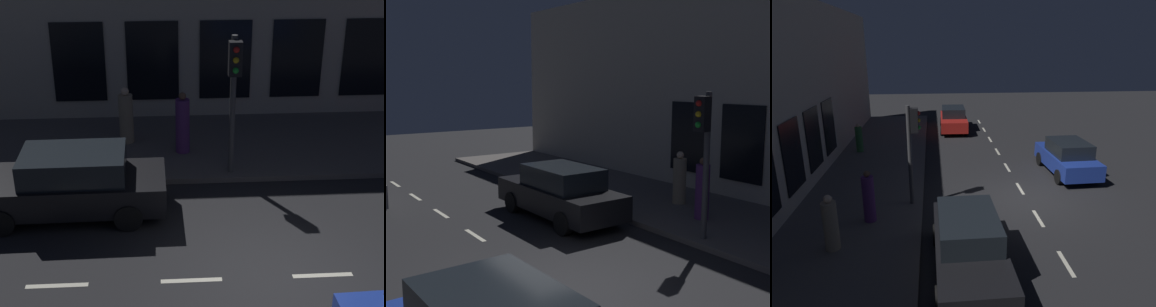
# 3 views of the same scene
# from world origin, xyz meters

# --- Properties ---
(ground_plane) EXTENTS (60.00, 60.00, 0.00)m
(ground_plane) POSITION_xyz_m (0.00, 0.00, 0.00)
(ground_plane) COLOR #232326
(sidewalk) EXTENTS (4.50, 32.00, 0.15)m
(sidewalk) POSITION_xyz_m (6.25, 0.00, 0.07)
(sidewalk) COLOR #5B5654
(sidewalk) RESTS_ON ground
(building_facade) EXTENTS (0.65, 32.00, 7.61)m
(building_facade) POSITION_xyz_m (8.80, 0.00, 3.80)
(building_facade) COLOR beige
(building_facade) RESTS_ON ground
(lane_centre_line) EXTENTS (0.12, 27.20, 0.01)m
(lane_centre_line) POSITION_xyz_m (0.00, -1.00, 0.00)
(lane_centre_line) COLOR beige
(lane_centre_line) RESTS_ON ground
(traffic_light) EXTENTS (0.49, 0.32, 3.62)m
(traffic_light) POSITION_xyz_m (4.27, 0.29, 2.61)
(traffic_light) COLOR #424244
(traffic_light) RESTS_ON sidewalk
(parked_car_0) EXTENTS (1.94, 4.02, 1.58)m
(parked_car_0) POSITION_xyz_m (-2.55, -2.58, 0.79)
(parked_car_0) COLOR #1E389E
(parked_car_0) RESTS_ON ground
(parked_car_2) EXTENTS (1.89, 4.37, 1.58)m
(parked_car_2) POSITION_xyz_m (2.13, -11.48, 0.79)
(parked_car_2) COLOR red
(parked_car_2) RESTS_ON ground
(parked_car_3) EXTENTS (1.87, 4.52, 1.58)m
(parked_car_3) POSITION_xyz_m (2.70, 4.24, 0.79)
(parked_car_3) COLOR black
(parked_car_3) RESTS_ON ground
(pedestrian_0) EXTENTS (0.50, 0.50, 1.56)m
(pedestrian_0) POSITION_xyz_m (7.54, -6.47, 0.86)
(pedestrian_0) COLOR #336B38
(pedestrian_0) RESTS_ON sidewalk
(pedestrian_1) EXTENTS (0.50, 0.50, 1.67)m
(pedestrian_1) POSITION_xyz_m (6.48, 3.10, 0.91)
(pedestrian_1) COLOR gray
(pedestrian_1) RESTS_ON sidewalk
(pedestrian_2) EXTENTS (0.47, 0.47, 1.76)m
(pedestrian_2) POSITION_xyz_m (5.70, 1.50, 0.96)
(pedestrian_2) COLOR #5B2D70
(pedestrian_2) RESTS_ON sidewalk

